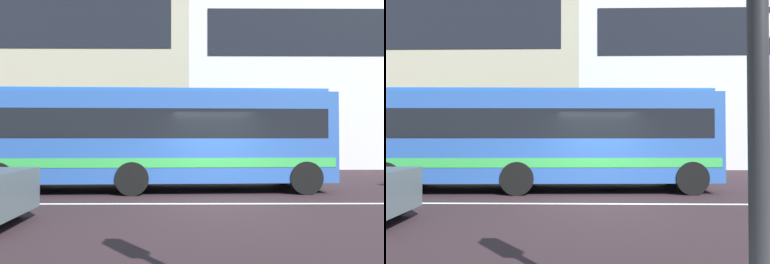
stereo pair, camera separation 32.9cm
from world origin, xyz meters
TOP-DOWN VIEW (x-y plane):
  - ground_plane at (0.00, 0.00)m, footprint 160.00×160.00m
  - lane_centre_line at (0.00, 0.00)m, footprint 60.00×0.16m
  - hedge_row_far at (-3.85, 6.54)m, footprint 15.78×1.10m
  - apartment_block_left at (-13.22, 14.81)m, footprint 24.79×8.90m
  - apartment_block_right at (12.10, 14.81)m, footprint 25.84×8.90m
  - transit_bus at (-1.86, 2.58)m, footprint 11.20×3.03m

SIDE VIEW (x-z plane):
  - ground_plane at x=0.00m, z-range 0.00..0.00m
  - lane_centre_line at x=0.00m, z-range 0.00..0.01m
  - hedge_row_far at x=-3.85m, z-range 0.00..0.71m
  - transit_bus at x=-1.86m, z-range 0.17..3.40m
  - apartment_block_right at x=12.10m, z-range 0.00..13.12m
  - apartment_block_left at x=-13.22m, z-range 0.00..13.97m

